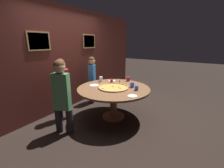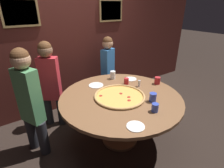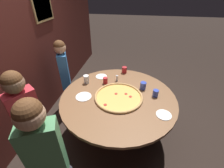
{
  "view_description": "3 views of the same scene",
  "coord_description": "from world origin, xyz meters",
  "px_view_note": "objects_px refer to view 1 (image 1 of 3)",
  "views": [
    {
      "loc": [
        -2.73,
        -1.72,
        1.74
      ],
      "look_at": [
        -0.03,
        0.02,
        0.83
      ],
      "focal_mm": 24.0,
      "sensor_mm": 36.0,
      "label": 1
    },
    {
      "loc": [
        -1.28,
        -1.62,
        1.86
      ],
      "look_at": [
        -0.1,
        0.06,
        0.92
      ],
      "focal_mm": 28.0,
      "sensor_mm": 36.0,
      "label": 2
    },
    {
      "loc": [
        -1.67,
        -0.21,
        2.05
      ],
      "look_at": [
        0.03,
        0.09,
        0.92
      ],
      "focal_mm": 24.0,
      "sensor_mm": 36.0,
      "label": 3
    }
  ],
  "objects_px": {
    "diner_side_right": "(62,86)",
    "drink_cup_front_edge": "(132,85)",
    "giant_pizza": "(113,87)",
    "diner_side_left": "(92,77)",
    "white_plate_far_back": "(94,85)",
    "condiment_shaker": "(120,81)",
    "drink_cup_near_left": "(112,81)",
    "white_plate_left_side": "(112,81)",
    "white_plate_right_side": "(132,96)",
    "dining_table": "(114,93)",
    "diner_centre_back": "(62,93)",
    "drink_cup_near_right": "(128,79)",
    "drink_cup_far_right": "(136,88)",
    "drink_cup_beside_pizza": "(101,79)"
  },
  "relations": [
    {
      "from": "condiment_shaker",
      "to": "diner_side_left",
      "type": "height_order",
      "value": "diner_side_left"
    },
    {
      "from": "dining_table",
      "to": "drink_cup_far_right",
      "type": "relative_size",
      "value": 16.07
    },
    {
      "from": "drink_cup_near_left",
      "to": "diner_centre_back",
      "type": "bearing_deg",
      "value": 169.95
    },
    {
      "from": "drink_cup_near_right",
      "to": "white_plate_right_side",
      "type": "bearing_deg",
      "value": -148.99
    },
    {
      "from": "diner_side_right",
      "to": "diner_side_left",
      "type": "distance_m",
      "value": 1.14
    },
    {
      "from": "diner_side_right",
      "to": "drink_cup_near_left",
      "type": "bearing_deg",
      "value": 177.9
    },
    {
      "from": "giant_pizza",
      "to": "drink_cup_front_edge",
      "type": "distance_m",
      "value": 0.43
    },
    {
      "from": "diner_side_right",
      "to": "drink_cup_front_edge",
      "type": "bearing_deg",
      "value": 158.81
    },
    {
      "from": "white_plate_far_back",
      "to": "white_plate_right_side",
      "type": "distance_m",
      "value": 1.09
    },
    {
      "from": "white_plate_right_side",
      "to": "diner_side_left",
      "type": "height_order",
      "value": "diner_side_left"
    },
    {
      "from": "dining_table",
      "to": "drink_cup_front_edge",
      "type": "relative_size",
      "value": 14.25
    },
    {
      "from": "white_plate_right_side",
      "to": "drink_cup_front_edge",
      "type": "bearing_deg",
      "value": 26.2
    },
    {
      "from": "dining_table",
      "to": "diner_side_left",
      "type": "xyz_separation_m",
      "value": [
        0.49,
        1.04,
        0.14
      ]
    },
    {
      "from": "drink_cup_front_edge",
      "to": "diner_centre_back",
      "type": "bearing_deg",
      "value": 147.03
    },
    {
      "from": "drink_cup_near_right",
      "to": "diner_side_right",
      "type": "relative_size",
      "value": 0.08
    },
    {
      "from": "drink_cup_far_right",
      "to": "diner_side_right",
      "type": "bearing_deg",
      "value": 116.71
    },
    {
      "from": "diner_side_right",
      "to": "diner_centre_back",
      "type": "distance_m",
      "value": 0.6
    },
    {
      "from": "drink_cup_near_right",
      "to": "diner_side_left",
      "type": "xyz_separation_m",
      "value": [
        -0.21,
        1.05,
        -0.04
      ]
    },
    {
      "from": "drink_cup_near_left",
      "to": "drink_cup_front_edge",
      "type": "xyz_separation_m",
      "value": [
        -0.06,
        -0.59,
        0.01
      ]
    },
    {
      "from": "dining_table",
      "to": "diner_side_right",
      "type": "distance_m",
      "value": 1.16
    },
    {
      "from": "dining_table",
      "to": "drink_cup_near_right",
      "type": "xyz_separation_m",
      "value": [
        0.7,
        -0.01,
        0.18
      ]
    },
    {
      "from": "drink_cup_front_edge",
      "to": "white_plate_far_back",
      "type": "height_order",
      "value": "drink_cup_front_edge"
    },
    {
      "from": "condiment_shaker",
      "to": "white_plate_left_side",
      "type": "bearing_deg",
      "value": 73.69
    },
    {
      "from": "drink_cup_near_right",
      "to": "giant_pizza",
      "type": "bearing_deg",
      "value": 179.85
    },
    {
      "from": "drink_cup_near_left",
      "to": "drink_cup_far_right",
      "type": "bearing_deg",
      "value": -105.31
    },
    {
      "from": "diner_side_right",
      "to": "diner_centre_back",
      "type": "height_order",
      "value": "diner_centre_back"
    },
    {
      "from": "white_plate_left_side",
      "to": "white_plate_right_side",
      "type": "distance_m",
      "value": 1.22
    },
    {
      "from": "white_plate_left_side",
      "to": "diner_centre_back",
      "type": "relative_size",
      "value": 0.13
    },
    {
      "from": "white_plate_far_back",
      "to": "drink_cup_front_edge",
      "type": "bearing_deg",
      "value": -67.29
    },
    {
      "from": "drink_cup_front_edge",
      "to": "drink_cup_beside_pizza",
      "type": "height_order",
      "value": "drink_cup_beside_pizza"
    },
    {
      "from": "drink_cup_beside_pizza",
      "to": "white_plate_far_back",
      "type": "distance_m",
      "value": 0.37
    },
    {
      "from": "dining_table",
      "to": "white_plate_far_back",
      "type": "relative_size",
      "value": 7.35
    },
    {
      "from": "drink_cup_far_right",
      "to": "diner_side_right",
      "type": "height_order",
      "value": "diner_side_right"
    },
    {
      "from": "drink_cup_far_right",
      "to": "white_plate_far_back",
      "type": "xyz_separation_m",
      "value": [
        -0.19,
        1.0,
        -0.05
      ]
    },
    {
      "from": "white_plate_far_back",
      "to": "diner_side_left",
      "type": "relative_size",
      "value": 0.17
    },
    {
      "from": "dining_table",
      "to": "drink_cup_front_edge",
      "type": "distance_m",
      "value": 0.46
    },
    {
      "from": "drink_cup_beside_pizza",
      "to": "condiment_shaker",
      "type": "relative_size",
      "value": 1.35
    },
    {
      "from": "drink_cup_beside_pizza",
      "to": "white_plate_left_side",
      "type": "height_order",
      "value": "drink_cup_beside_pizza"
    },
    {
      "from": "diner_centre_back",
      "to": "diner_side_left",
      "type": "bearing_deg",
      "value": -95.38
    },
    {
      "from": "white_plate_right_side",
      "to": "white_plate_far_back",
      "type": "bearing_deg",
      "value": 80.88
    },
    {
      "from": "diner_side_right",
      "to": "diner_side_left",
      "type": "relative_size",
      "value": 1.04
    },
    {
      "from": "dining_table",
      "to": "condiment_shaker",
      "type": "relative_size",
      "value": 16.76
    },
    {
      "from": "drink_cup_far_right",
      "to": "condiment_shaker",
      "type": "bearing_deg",
      "value": 62.19
    },
    {
      "from": "drink_cup_far_right",
      "to": "white_plate_left_side",
      "type": "distance_m",
      "value": 0.97
    },
    {
      "from": "dining_table",
      "to": "diner_side_right",
      "type": "xyz_separation_m",
      "value": [
        -0.64,
        0.95,
        0.18
      ]
    },
    {
      "from": "drink_cup_far_right",
      "to": "drink_cup_front_edge",
      "type": "height_order",
      "value": "drink_cup_front_edge"
    },
    {
      "from": "white_plate_far_back",
      "to": "condiment_shaker",
      "type": "distance_m",
      "value": 0.65
    },
    {
      "from": "drink_cup_near_left",
      "to": "condiment_shaker",
      "type": "bearing_deg",
      "value": -58.69
    },
    {
      "from": "drink_cup_near_left",
      "to": "condiment_shaker",
      "type": "height_order",
      "value": "drink_cup_near_left"
    },
    {
      "from": "drink_cup_beside_pizza",
      "to": "diner_side_left",
      "type": "relative_size",
      "value": 0.1
    }
  ]
}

